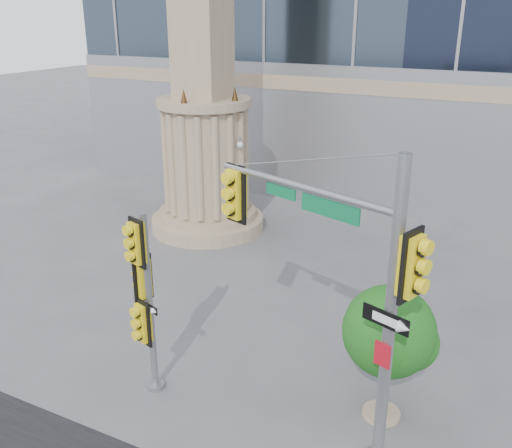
% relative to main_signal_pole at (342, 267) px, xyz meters
% --- Properties ---
extents(ground, '(120.00, 120.00, 0.00)m').
position_rel_main_signal_pole_xyz_m(ground, '(-2.40, -0.13, -3.77)').
color(ground, '#545456').
rests_on(ground, ground).
extents(monument, '(4.40, 4.40, 16.60)m').
position_rel_main_signal_pole_xyz_m(monument, '(-8.40, 8.87, 1.75)').
color(monument, gray).
rests_on(monument, ground).
extents(main_signal_pole, '(4.53, 1.93, 6.08)m').
position_rel_main_signal_pole_xyz_m(main_signal_pole, '(0.00, 0.00, 0.00)').
color(main_signal_pole, slate).
rests_on(main_signal_pole, ground).
extents(secondary_signal_pole, '(0.73, 0.68, 4.26)m').
position_rel_main_signal_pole_xyz_m(secondary_signal_pole, '(-4.21, -0.47, -1.26)').
color(secondary_signal_pole, slate).
rests_on(secondary_signal_pole, ground).
extents(street_tree, '(1.94, 1.89, 3.02)m').
position_rel_main_signal_pole_xyz_m(street_tree, '(0.79, 1.03, -1.78)').
color(street_tree, gray).
rests_on(street_tree, ground).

